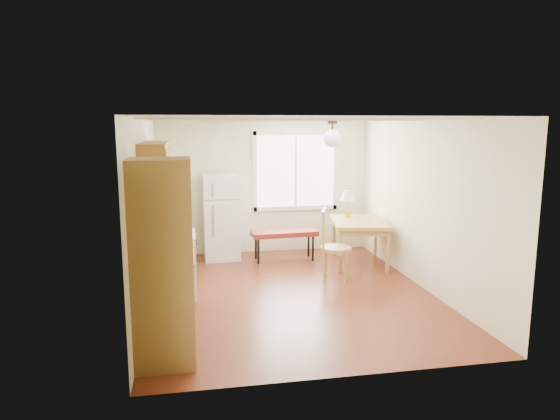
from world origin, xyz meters
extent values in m
cube|color=#4C1B0F|center=(0.00, 0.00, 0.00)|extent=(4.60, 5.60, 0.12)
cube|color=white|center=(0.00, 0.00, 2.50)|extent=(4.60, 5.60, 0.12)
cube|color=beige|center=(0.00, 2.50, 1.25)|extent=(4.60, 0.10, 2.50)
cube|color=beige|center=(0.00, -2.50, 1.25)|extent=(4.60, 0.10, 2.50)
cube|color=beige|center=(-2.00, 0.00, 1.25)|extent=(0.10, 5.60, 2.50)
cube|color=beige|center=(2.00, 0.00, 1.25)|extent=(0.10, 5.60, 2.50)
cube|color=brown|center=(-1.70, -1.85, 1.05)|extent=(0.60, 0.60, 2.10)
cube|color=brown|center=(-1.70, -0.85, 0.43)|extent=(0.60, 1.10, 0.86)
cube|color=tan|center=(-1.69, -0.85, 0.88)|extent=(0.62, 1.14, 0.04)
cube|color=white|center=(-1.68, 0.20, 0.45)|extent=(0.65, 0.76, 0.90)
cube|color=brown|center=(-1.70, 0.95, 0.43)|extent=(0.60, 0.60, 0.86)
cube|color=brown|center=(-1.83, -0.15, 1.85)|extent=(0.33, 1.60, 0.70)
cube|color=white|center=(0.60, 2.48, 1.55)|extent=(1.50, 0.02, 1.35)
cylinder|color=#2F1F15|center=(0.70, 0.40, 2.46)|extent=(0.14, 0.14, 0.06)
cylinder|color=#2F1F15|center=(0.70, 0.40, 2.36)|extent=(0.03, 0.03, 0.16)
sphere|color=white|center=(0.70, 0.40, 2.22)|extent=(0.26, 0.26, 0.26)
cube|color=white|center=(-0.85, 2.12, 0.77)|extent=(0.64, 0.64, 1.54)
cube|color=gray|center=(-0.85, 1.80, 1.13)|extent=(0.63, 0.02, 0.02)
cube|color=gray|center=(-1.01, 1.79, 0.92)|extent=(0.03, 0.03, 0.92)
cube|color=maroon|center=(0.25, 1.79, 0.50)|extent=(1.20, 0.51, 0.09)
cylinder|color=black|center=(-0.25, 1.62, 0.23)|extent=(0.04, 0.04, 0.45)
cylinder|color=black|center=(0.74, 1.62, 0.23)|extent=(0.04, 0.04, 0.45)
cylinder|color=black|center=(-0.25, 1.95, 0.23)|extent=(0.04, 0.04, 0.45)
cylinder|color=black|center=(0.74, 1.95, 0.23)|extent=(0.04, 0.04, 0.45)
cube|color=olive|center=(1.50, 1.33, 0.74)|extent=(1.14, 1.39, 0.06)
cube|color=olive|center=(1.50, 1.33, 0.66)|extent=(1.03, 1.27, 0.10)
cylinder|color=olive|center=(1.01, 0.87, 0.36)|extent=(0.07, 0.07, 0.71)
cylinder|color=olive|center=(1.78, 0.72, 0.36)|extent=(0.07, 0.07, 0.71)
cylinder|color=olive|center=(1.22, 1.94, 0.36)|extent=(0.07, 0.07, 0.71)
cylinder|color=olive|center=(1.99, 1.79, 0.36)|extent=(0.07, 0.07, 0.71)
cylinder|color=olive|center=(0.83, 0.53, 0.50)|extent=(0.49, 0.49, 0.05)
cylinder|color=olive|center=(0.62, 0.43, 0.25)|extent=(0.04, 0.04, 0.50)
cylinder|color=olive|center=(0.94, 0.32, 0.25)|extent=(0.04, 0.04, 0.50)
cylinder|color=olive|center=(0.73, 0.74, 0.25)|extent=(0.04, 0.04, 0.50)
cylinder|color=olive|center=(1.05, 0.63, 0.25)|extent=(0.04, 0.04, 0.50)
cylinder|color=gold|center=(1.39, 1.69, 0.83)|extent=(0.13, 0.13, 0.11)
cylinder|color=gold|center=(1.39, 1.69, 0.97)|extent=(0.02, 0.02, 0.18)
cone|color=white|center=(1.39, 1.69, 1.16)|extent=(0.28, 0.28, 0.18)
cube|color=black|center=(-1.72, -1.30, 0.94)|extent=(0.22, 0.25, 0.08)
cube|color=black|center=(-1.72, -1.39, 1.12)|extent=(0.19, 0.10, 0.28)
cylinder|color=black|center=(-1.72, -1.25, 1.04)|extent=(0.14, 0.14, 0.12)
cylinder|color=red|center=(-1.82, -0.92, 0.99)|extent=(0.13, 0.13, 0.18)
sphere|color=red|center=(-1.82, -0.92, 1.11)|extent=(0.06, 0.06, 0.06)
camera|label=1|loc=(-1.43, -6.82, 2.42)|focal=32.00mm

